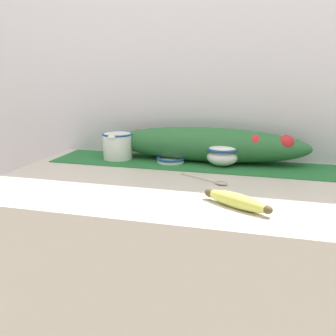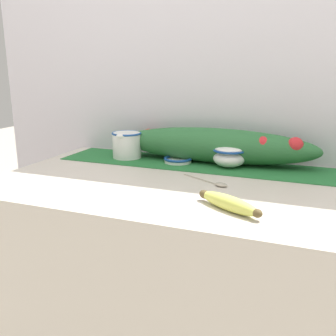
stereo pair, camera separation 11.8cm
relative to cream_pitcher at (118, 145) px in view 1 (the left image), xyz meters
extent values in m
cube|color=beige|center=(0.35, -0.23, -0.51)|extent=(1.29, 0.71, 0.90)
cube|color=silver|center=(0.35, 0.15, 0.24)|extent=(2.09, 0.04, 2.40)
cube|color=#236B33|center=(0.35, 0.00, -0.06)|extent=(1.19, 0.23, 0.00)
cylinder|color=white|center=(0.00, 0.00, 0.00)|extent=(0.12, 0.12, 0.10)
torus|color=#194793|center=(0.00, 0.00, 0.04)|extent=(0.12, 0.12, 0.01)
torus|color=white|center=(0.00, 0.07, 0.00)|extent=(0.05, 0.01, 0.05)
ellipsoid|color=white|center=(0.00, -0.05, 0.04)|extent=(0.03, 0.03, 0.02)
ellipsoid|color=white|center=(0.42, 0.00, -0.02)|extent=(0.12, 0.12, 0.06)
torus|color=#194793|center=(0.42, 0.00, 0.01)|extent=(0.12, 0.12, 0.01)
ellipsoid|color=white|center=(0.42, 0.00, 0.01)|extent=(0.11, 0.11, 0.02)
sphere|color=#194793|center=(0.42, 0.00, 0.03)|extent=(0.02, 0.02, 0.02)
cylinder|color=white|center=(0.22, -0.01, -0.05)|extent=(0.10, 0.10, 0.01)
torus|color=#194793|center=(0.22, -0.01, -0.04)|extent=(0.11, 0.11, 0.01)
ellipsoid|color=#CCD156|center=(0.51, -0.43, -0.04)|extent=(0.19, 0.13, 0.04)
ellipsoid|color=brown|center=(0.43, -0.39, -0.04)|extent=(0.04, 0.04, 0.02)
ellipsoid|color=brown|center=(0.59, -0.48, -0.04)|extent=(0.03, 0.03, 0.02)
cube|color=#A89E89|center=(0.36, -0.19, -0.06)|extent=(0.13, 0.08, 0.00)
ellipsoid|color=#A89E89|center=(0.45, -0.24, -0.05)|extent=(0.05, 0.05, 0.01)
ellipsoid|color=#2D6B38|center=(0.35, 0.05, 0.01)|extent=(0.78, 0.15, 0.13)
sphere|color=red|center=(0.06, 0.07, 0.03)|extent=(0.05, 0.05, 0.05)
sphere|color=red|center=(0.19, 0.05, 0.03)|extent=(0.07, 0.07, 0.07)
sphere|color=red|center=(0.30, 0.03, 0.03)|extent=(0.06, 0.06, 0.06)
sphere|color=red|center=(0.40, 0.06, 0.03)|extent=(0.06, 0.06, 0.06)
sphere|color=red|center=(0.53, 0.02, 0.03)|extent=(0.07, 0.07, 0.07)
sphere|color=red|center=(0.64, 0.03, 0.03)|extent=(0.06, 0.06, 0.06)
camera|label=1|loc=(0.58, -1.37, 0.29)|focal=40.00mm
camera|label=2|loc=(0.69, -1.33, 0.29)|focal=40.00mm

